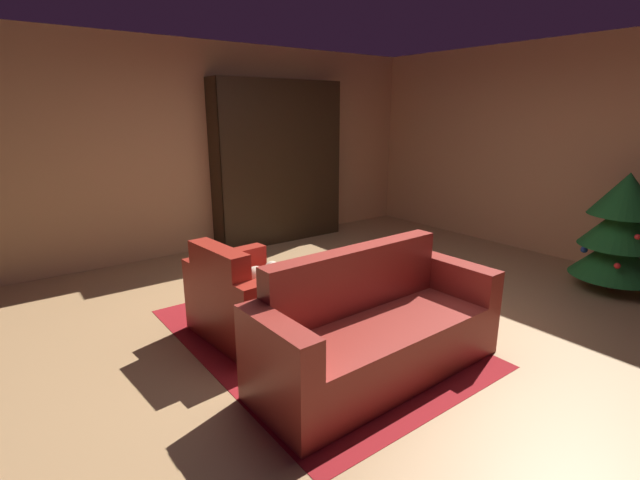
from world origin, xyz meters
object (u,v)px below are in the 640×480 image
at_px(book_stack_on_table, 333,287).
at_px(decorated_tree, 621,231).
at_px(bottle_on_table, 354,278).
at_px(bookshelf_unit, 286,164).
at_px(couch_red, 376,333).
at_px(armchair_red, 250,302).
at_px(coffee_table, 335,298).

height_order(book_stack_on_table, decorated_tree, decorated_tree).
bearing_deg(bottle_on_table, decorated_tree, 73.05).
relative_size(bookshelf_unit, decorated_tree, 1.81).
bearing_deg(couch_red, book_stack_on_table, 176.14).
distance_m(armchair_red, coffee_table, 0.73).
bearing_deg(armchair_red, bookshelf_unit, 140.99).
relative_size(armchair_red, bottle_on_table, 4.38).
bearing_deg(bottle_on_table, couch_red, -25.92).
bearing_deg(bookshelf_unit, decorated_tree, 23.46).
xyz_separation_m(coffee_table, decorated_tree, (0.89, 3.08, 0.27)).
relative_size(coffee_table, decorated_tree, 0.56).
relative_size(bookshelf_unit, armchair_red, 2.21).
relative_size(armchair_red, book_stack_on_table, 5.43).
distance_m(coffee_table, bottle_on_table, 0.23).
height_order(book_stack_on_table, bottle_on_table, bottle_on_table).
distance_m(book_stack_on_table, decorated_tree, 3.24).
relative_size(coffee_table, bottle_on_table, 2.98).
distance_m(bookshelf_unit, couch_red, 3.85).
relative_size(couch_red, bottle_on_table, 8.19).
distance_m(bookshelf_unit, coffee_table, 3.33).
bearing_deg(armchair_red, bottle_on_table, 53.20).
height_order(bookshelf_unit, couch_red, bookshelf_unit).
bearing_deg(book_stack_on_table, bookshelf_unit, 153.31).
bearing_deg(coffee_table, book_stack_on_table, -88.42).
height_order(bookshelf_unit, book_stack_on_table, bookshelf_unit).
distance_m(book_stack_on_table, bottle_on_table, 0.23).
height_order(couch_red, bottle_on_table, couch_red).
bearing_deg(decorated_tree, armchair_red, -111.37).
relative_size(bottle_on_table, decorated_tree, 0.19).
bearing_deg(armchair_red, book_stack_on_table, 42.80).
height_order(couch_red, decorated_tree, decorated_tree).
relative_size(book_stack_on_table, bottle_on_table, 0.81).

